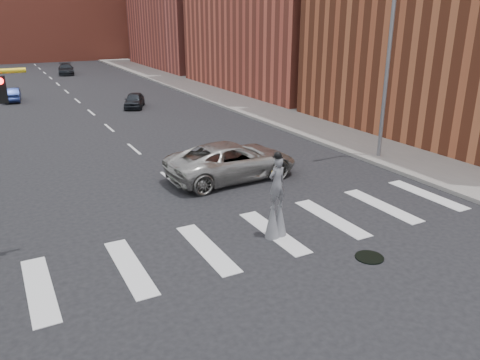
{
  "coord_description": "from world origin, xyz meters",
  "views": [
    {
      "loc": [
        -6.79,
        -11.65,
        7.27
      ],
      "look_at": [
        0.6,
        2.21,
        1.7
      ],
      "focal_mm": 35.0,
      "sensor_mm": 36.0,
      "label": 1
    }
  ],
  "objects": [
    {
      "name": "sidewalk_right",
      "position": [
        12.5,
        25.0,
        0.09
      ],
      "size": [
        5.0,
        90.0,
        0.18
      ],
      "primitive_type": "cube",
      "color": "gray",
      "rests_on": "ground"
    },
    {
      "name": "car_mid",
      "position": [
        -5.07,
        34.4,
        0.6
      ],
      "size": [
        1.62,
        3.76,
        1.21
      ],
      "primitive_type": "imported",
      "rotation": [
        0.0,
        0.0,
        3.05
      ],
      "color": "navy",
      "rests_on": "ground"
    },
    {
      "name": "suv_crossing",
      "position": [
        2.66,
        6.84,
        0.86
      ],
      "size": [
        6.33,
        3.15,
        1.72
      ],
      "primitive_type": "imported",
      "rotation": [
        0.0,
        0.0,
        1.62
      ],
      "color": "#A8A59E",
      "rests_on": "ground"
    },
    {
      "name": "car_far",
      "position": [
        2.3,
        52.91,
        0.67
      ],
      "size": [
        2.45,
        4.79,
        1.33
      ],
      "primitive_type": "imported",
      "rotation": [
        0.0,
        0.0,
        -0.13
      ],
      "color": "black",
      "rests_on": "ground"
    },
    {
      "name": "streetlight",
      "position": [
        10.9,
        6.0,
        4.9
      ],
      "size": [
        2.05,
        0.2,
        9.0
      ],
      "color": "slate",
      "rests_on": "ground"
    },
    {
      "name": "car_near",
      "position": [
        3.63,
        26.44,
        0.61
      ],
      "size": [
        2.7,
        3.84,
        1.21
      ],
      "primitive_type": "imported",
      "rotation": [
        0.0,
        0.0,
        -0.4
      ],
      "color": "black",
      "rests_on": "ground"
    },
    {
      "name": "ground_plane",
      "position": [
        0.0,
        0.0,
        0.0
      ],
      "size": [
        160.0,
        160.0,
        0.0
      ],
      "primitive_type": "plane",
      "color": "black",
      "rests_on": "ground"
    },
    {
      "name": "stilt_performer",
      "position": [
        1.2,
        0.71,
        1.22
      ],
      "size": [
        0.84,
        0.56,
        3.05
      ],
      "rotation": [
        0.0,
        0.0,
        3.28
      ],
      "color": "#362315",
      "rests_on": "ground"
    },
    {
      "name": "manhole",
      "position": [
        3.0,
        -2.0,
        0.02
      ],
      "size": [
        0.9,
        0.9,
        0.04
      ],
      "primitive_type": "cylinder",
      "color": "black",
      "rests_on": "ground"
    },
    {
      "name": "building_backdrop",
      "position": [
        6.0,
        78.0,
        9.0
      ],
      "size": [
        26.0,
        14.0,
        18.0
      ],
      "primitive_type": "cube",
      "color": "#AF4A37",
      "rests_on": "ground"
    }
  ]
}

